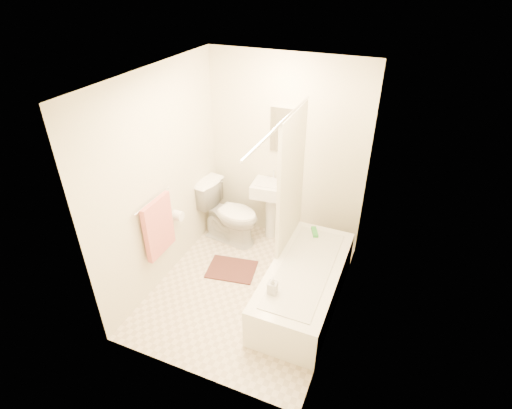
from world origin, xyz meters
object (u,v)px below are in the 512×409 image
at_px(bath_mat, 232,269).
at_px(toilet, 229,213).
at_px(sink, 271,208).
at_px(bathtub, 304,285).
at_px(soap_bottle, 273,286).

bearing_deg(bath_mat, toilet, 117.39).
bearing_deg(sink, bath_mat, -107.62).
height_order(toilet, bathtub, toilet).
bearing_deg(sink, toilet, -156.96).
height_order(sink, soap_bottle, sink).
xyz_separation_m(toilet, bathtub, (1.25, -0.73, -0.17)).
bearing_deg(bath_mat, soap_bottle, -39.62).
distance_m(sink, bathtub, 1.27).
relative_size(sink, bathtub, 0.55).
distance_m(bathtub, bath_mat, 0.99).
bearing_deg(soap_bottle, bathtub, 67.86).
bearing_deg(bathtub, toilet, 149.69).
xyz_separation_m(sink, bathtub, (0.77, -0.99, -0.22)).
distance_m(toilet, soap_bottle, 1.61).
relative_size(sink, soap_bottle, 4.59).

